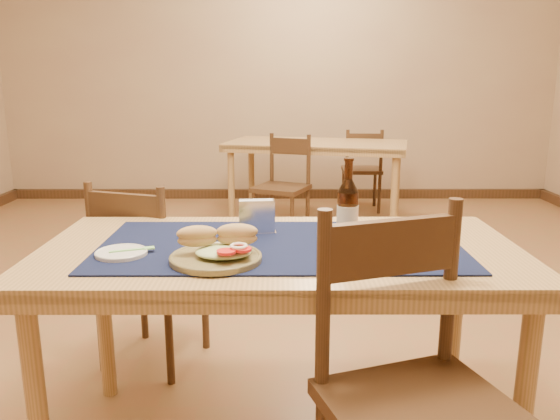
{
  "coord_description": "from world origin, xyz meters",
  "views": [
    {
      "loc": [
        -0.0,
        -2.55,
        1.29
      ],
      "look_at": [
        0.0,
        -0.7,
        0.85
      ],
      "focal_mm": 35.0,
      "sensor_mm": 36.0,
      "label": 1
    }
  ],
  "objects_px": {
    "beer_bottle": "(348,209)",
    "napkin_holder": "(257,218)",
    "chair_main_near": "(417,398)",
    "main_table": "(280,269)",
    "sandwich_plate": "(218,251)",
    "back_table": "(317,151)",
    "chair_main_far": "(147,270)"
  },
  "relations": [
    {
      "from": "beer_bottle",
      "to": "napkin_holder",
      "type": "xyz_separation_m",
      "value": [
        -0.32,
        0.07,
        -0.05
      ]
    },
    {
      "from": "chair_main_near",
      "to": "napkin_holder",
      "type": "relative_size",
      "value": 6.96
    },
    {
      "from": "main_table",
      "to": "sandwich_plate",
      "type": "bearing_deg",
      "value": -138.0
    },
    {
      "from": "main_table",
      "to": "back_table",
      "type": "relative_size",
      "value": 0.92
    },
    {
      "from": "back_table",
      "to": "beer_bottle",
      "type": "relative_size",
      "value": 6.22
    },
    {
      "from": "main_table",
      "to": "chair_main_far",
      "type": "distance_m",
      "value": 0.86
    },
    {
      "from": "back_table",
      "to": "beer_bottle",
      "type": "distance_m",
      "value": 3.14
    },
    {
      "from": "main_table",
      "to": "sandwich_plate",
      "type": "relative_size",
      "value": 5.67
    },
    {
      "from": "back_table",
      "to": "chair_main_near",
      "type": "xyz_separation_m",
      "value": [
        0.0,
        -3.73,
        -0.16
      ]
    },
    {
      "from": "beer_bottle",
      "to": "sandwich_plate",
      "type": "bearing_deg",
      "value": -149.68
    },
    {
      "from": "back_table",
      "to": "beer_bottle",
      "type": "bearing_deg",
      "value": -92.01
    },
    {
      "from": "beer_bottle",
      "to": "chair_main_near",
      "type": "bearing_deg",
      "value": -79.43
    },
    {
      "from": "chair_main_far",
      "to": "chair_main_near",
      "type": "relative_size",
      "value": 0.9
    },
    {
      "from": "chair_main_near",
      "to": "sandwich_plate",
      "type": "xyz_separation_m",
      "value": [
        -0.53,
        0.35,
        0.28
      ]
    },
    {
      "from": "main_table",
      "to": "chair_main_far",
      "type": "bearing_deg",
      "value": 135.93
    },
    {
      "from": "main_table",
      "to": "sandwich_plate",
      "type": "xyz_separation_m",
      "value": [
        -0.19,
        -0.17,
        0.12
      ]
    },
    {
      "from": "chair_main_near",
      "to": "beer_bottle",
      "type": "relative_size",
      "value": 3.49
    },
    {
      "from": "chair_main_far",
      "to": "chair_main_near",
      "type": "bearing_deg",
      "value": -49.45
    },
    {
      "from": "sandwich_plate",
      "to": "napkin_holder",
      "type": "distance_m",
      "value": 0.33
    },
    {
      "from": "back_table",
      "to": "chair_main_far",
      "type": "bearing_deg",
      "value": -109.69
    },
    {
      "from": "main_table",
      "to": "chair_main_near",
      "type": "bearing_deg",
      "value": -56.59
    },
    {
      "from": "main_table",
      "to": "chair_main_far",
      "type": "xyz_separation_m",
      "value": [
        -0.6,
        0.58,
        -0.21
      ]
    },
    {
      "from": "sandwich_plate",
      "to": "back_table",
      "type": "bearing_deg",
      "value": 81.04
    },
    {
      "from": "back_table",
      "to": "chair_main_far",
      "type": "relative_size",
      "value": 1.98
    },
    {
      "from": "back_table",
      "to": "napkin_holder",
      "type": "xyz_separation_m",
      "value": [
        -0.43,
        -3.06,
        0.14
      ]
    },
    {
      "from": "back_table",
      "to": "chair_main_far",
      "type": "xyz_separation_m",
      "value": [
        -0.94,
        -2.63,
        -0.21
      ]
    },
    {
      "from": "chair_main_far",
      "to": "main_table",
      "type": "bearing_deg",
      "value": -44.07
    },
    {
      "from": "main_table",
      "to": "beer_bottle",
      "type": "xyz_separation_m",
      "value": [
        0.23,
        0.08,
        0.19
      ]
    },
    {
      "from": "chair_main_near",
      "to": "napkin_holder",
      "type": "xyz_separation_m",
      "value": [
        -0.43,
        0.67,
        0.3
      ]
    },
    {
      "from": "chair_main_near",
      "to": "chair_main_far",
      "type": "bearing_deg",
      "value": 130.55
    },
    {
      "from": "back_table",
      "to": "napkin_holder",
      "type": "distance_m",
      "value": 3.1
    },
    {
      "from": "main_table",
      "to": "napkin_holder",
      "type": "distance_m",
      "value": 0.22
    }
  ]
}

